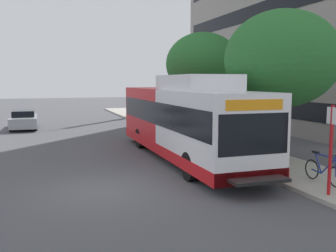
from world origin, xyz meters
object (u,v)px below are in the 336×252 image
Objects in this scene: transit_bus at (184,120)px; street_tree_mid_block at (203,64)px; bus_stop_sign_pole at (331,143)px; parked_car_far_lane at (24,120)px; street_tree_near_stop at (282,59)px; bicycle_parked at (324,170)px.

transit_bus is 1.96× the size of street_tree_mid_block.
bus_stop_sign_pole reaches higher than parked_car_far_lane.
transit_bus is 4.79m from street_tree_near_stop.
street_tree_near_stop is (0.91, 3.74, 3.74)m from bicycle_parked.
transit_bus reaches higher than bus_stop_sign_pole.
street_tree_mid_block is (1.85, 13.22, 2.80)m from bus_stop_sign_pole.
street_tree_near_stop is (1.66, 4.83, 2.65)m from bus_stop_sign_pole.
transit_bus is at bearing 114.92° from bicycle_parked.
street_tree_near_stop reaches higher than bus_stop_sign_pole.
street_tree_mid_block is 1.39× the size of parked_car_far_lane.
parked_car_far_lane is (-10.79, 7.14, -3.78)m from street_tree_mid_block.
parked_car_far_lane is at bearing 117.41° from transit_bus.
bicycle_parked is 0.39× the size of parked_car_far_lane.
bicycle_parked is at bearing -95.19° from street_tree_mid_block.
bus_stop_sign_pole is 0.58× the size of parked_car_far_lane.
street_tree_mid_block reaches higher than parked_car_far_lane.
street_tree_near_stop reaches higher than bicycle_parked.
bus_stop_sign_pole is 0.42× the size of street_tree_near_stop.
bicycle_parked is at bearing 55.41° from bus_stop_sign_pole.
transit_bus is 2.72× the size of parked_car_far_lane.
transit_bus is at bearing -62.59° from parked_car_far_lane.
bus_stop_sign_pole is 13.63m from street_tree_mid_block.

